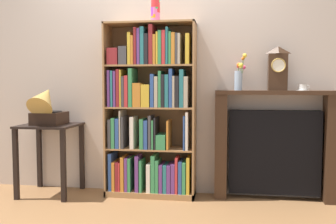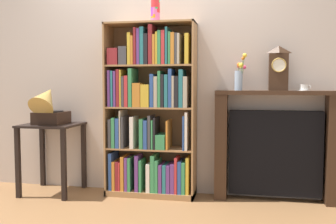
{
  "view_description": "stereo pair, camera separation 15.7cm",
  "coord_description": "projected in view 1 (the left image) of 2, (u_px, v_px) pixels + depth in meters",
  "views": [
    {
      "loc": [
        0.78,
        -3.67,
        1.16
      ],
      "look_at": [
        0.18,
        0.15,
        0.87
      ],
      "focal_mm": 40.66,
      "sensor_mm": 36.0,
      "label": 1
    },
    {
      "loc": [
        0.93,
        -3.64,
        1.16
      ],
      "look_at": [
        0.18,
        0.15,
        0.87
      ],
      "focal_mm": 40.66,
      "sensor_mm": 36.0,
      "label": 2
    }
  ],
  "objects": [
    {
      "name": "ground_plane",
      "position": [
        148.0,
        200.0,
        3.82
      ],
      "size": [
        7.87,
        6.4,
        0.02
      ],
      "primitive_type": "cube",
      "color": "brown"
    },
    {
      "name": "wall_back",
      "position": [
        163.0,
        70.0,
        4.05
      ],
      "size": [
        4.87,
        0.08,
        2.6
      ],
      "primitive_type": "cube",
      "color": "beige",
      "rests_on": "ground"
    },
    {
      "name": "bookshelf",
      "position": [
        150.0,
        115.0,
        3.89
      ],
      "size": [
        0.92,
        0.31,
        1.77
      ],
      "color": "#A87A4C",
      "rests_on": "ground"
    },
    {
      "name": "cup_stack",
      "position": [
        155.0,
        10.0,
        3.78
      ],
      "size": [
        0.09,
        0.09,
        0.24
      ],
      "color": "pink",
      "rests_on": "bookshelf"
    },
    {
      "name": "side_table_left",
      "position": [
        50.0,
        141.0,
        3.97
      ],
      "size": [
        0.57,
        0.54,
        0.74
      ],
      "color": "black",
      "rests_on": "ground"
    },
    {
      "name": "gramophone",
      "position": [
        46.0,
        106.0,
        3.88
      ],
      "size": [
        0.3,
        0.46,
        0.47
      ],
      "color": "black",
      "rests_on": "side_table_left"
    },
    {
      "name": "fireplace_mantel",
      "position": [
        274.0,
        146.0,
        3.8
      ],
      "size": [
        1.18,
        0.23,
        1.09
      ],
      "color": "#382316",
      "rests_on": "ground"
    },
    {
      "name": "mantel_clock",
      "position": [
        278.0,
        68.0,
        3.71
      ],
      "size": [
        0.18,
        0.11,
        0.43
      ],
      "color": "#382316",
      "rests_on": "fireplace_mantel"
    },
    {
      "name": "flower_vase",
      "position": [
        239.0,
        76.0,
        3.78
      ],
      "size": [
        0.12,
        0.15,
        0.36
      ],
      "color": "#99B2D1",
      "rests_on": "fireplace_mantel"
    },
    {
      "name": "teacup_with_saucer",
      "position": [
        302.0,
        88.0,
        3.69
      ],
      "size": [
        0.13,
        0.13,
        0.06
      ],
      "color": "white",
      "rests_on": "fireplace_mantel"
    }
  ]
}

